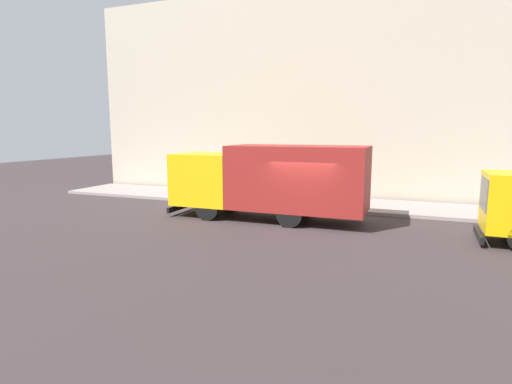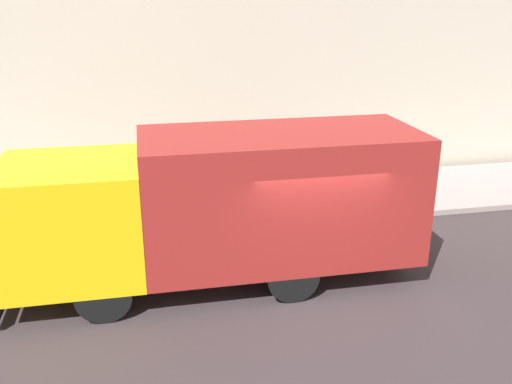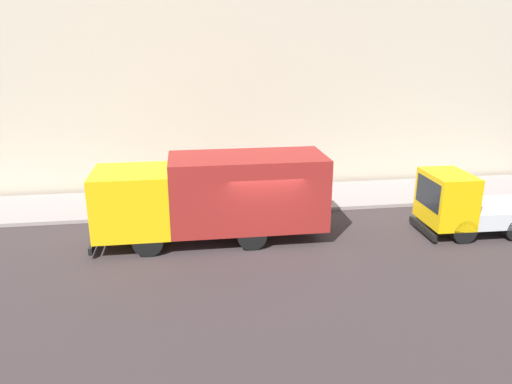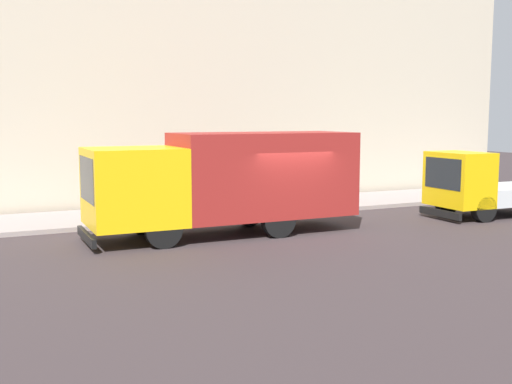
% 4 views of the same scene
% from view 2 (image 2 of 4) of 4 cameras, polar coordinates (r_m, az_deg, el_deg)
% --- Properties ---
extents(ground, '(80.00, 80.00, 0.00)m').
position_cam_2_polar(ground, '(11.45, 5.59, -9.63)').
color(ground, '#352B2D').
extents(sidewalk, '(3.63, 30.00, 0.15)m').
position_cam_2_polar(sidewalk, '(15.66, 0.48, -0.95)').
color(sidewalk, gray).
rests_on(sidewalk, ground).
extents(large_utility_truck, '(2.47, 8.14, 3.05)m').
position_cam_2_polar(large_utility_truck, '(11.01, -3.54, -1.08)').
color(large_utility_truck, '#EFB50E').
rests_on(large_utility_truck, ground).
extents(pedestrian_walking, '(0.40, 0.40, 1.63)m').
position_cam_2_polar(pedestrian_walking, '(14.03, -2.24, 0.57)').
color(pedestrian_walking, '#483E47').
rests_on(pedestrian_walking, sidewalk).
extents(street_sign_post, '(0.44, 0.08, 2.58)m').
position_cam_2_polar(street_sign_post, '(13.65, 0.36, 2.98)').
color(street_sign_post, '#4C5156').
rests_on(street_sign_post, sidewalk).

